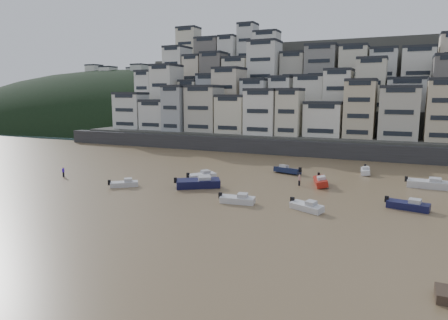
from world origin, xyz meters
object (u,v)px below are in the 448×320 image
at_px(boat_i, 365,170).
at_px(boat_j, 124,183).
at_px(boat_b, 307,206).
at_px(boat_f, 202,175).
at_px(person_blue, 63,172).
at_px(boat_g, 428,182).
at_px(boat_d, 408,204).
at_px(boat_c, 198,182).
at_px(boat_a, 237,198).
at_px(person_pink, 299,180).
at_px(boat_e, 321,180).
at_px(boat_h, 287,169).

distance_m(boat_i, boat_j, 42.07).
relative_size(boat_b, boat_i, 0.91).
relative_size(boat_f, person_blue, 3.13).
distance_m(boat_g, boat_j, 46.50).
relative_size(boat_b, boat_d, 0.88).
bearing_deg(person_blue, boat_i, 27.12).
xyz_separation_m(boat_b, boat_f, (-20.26, 11.22, 0.10)).
relative_size(boat_c, boat_f, 1.33).
distance_m(boat_j, person_blue, 14.44).
relative_size(boat_c, boat_i, 1.39).
height_order(boat_a, person_pink, person_pink).
bearing_deg(boat_f, boat_d, -65.91).
bearing_deg(boat_b, boat_a, -152.97).
bearing_deg(boat_e, person_pink, -82.64).
height_order(boat_b, boat_f, boat_f).
bearing_deg(boat_i, boat_e, -29.60).
bearing_deg(boat_b, boat_e, 119.01).
height_order(boat_b, boat_g, boat_g).
bearing_deg(boat_f, boat_j, 174.11).
height_order(boat_d, boat_g, boat_g).
bearing_deg(boat_d, boat_i, 118.59).
xyz_separation_m(boat_a, boat_i, (13.45, 27.68, 0.03)).
bearing_deg(person_pink, boat_g, 18.96).
distance_m(boat_c, person_blue, 25.19).
xyz_separation_m(boat_a, boat_d, (20.32, 6.10, 0.06)).
relative_size(boat_e, person_pink, 3.39).
height_order(boat_c, boat_i, boat_c).
bearing_deg(boat_i, boat_d, 11.75).
distance_m(boat_h, person_pink, 9.75).
xyz_separation_m(boat_c, person_pink, (13.68, 7.94, -0.12)).
xyz_separation_m(boat_e, boat_i, (5.56, 12.68, -0.09)).
bearing_deg(boat_d, boat_b, -142.25).
relative_size(boat_a, person_pink, 2.86).
relative_size(boat_i, person_pink, 3.00).
xyz_separation_m(boat_b, boat_c, (-17.81, 5.31, 0.34)).
height_order(boat_f, boat_i, boat_f).
bearing_deg(person_pink, boat_a, -109.65).
bearing_deg(boat_j, boat_a, -44.49).
height_order(boat_f, boat_j, boat_f).
bearing_deg(boat_g, boat_f, -164.84).
xyz_separation_m(boat_j, person_blue, (-14.33, 1.80, 0.24)).
height_order(boat_h, person_pink, person_pink).
distance_m(boat_f, boat_j, 12.97).
bearing_deg(person_blue, boat_j, -7.15).
xyz_separation_m(boat_c, person_blue, (-25.09, -2.26, -0.12)).
bearing_deg(person_blue, boat_b, -4.08).
bearing_deg(boat_h, person_pink, 132.00).
bearing_deg(boat_g, person_pink, -159.46).
bearing_deg(boat_g, boat_e, -160.63).
xyz_separation_m(boat_a, boat_g, (23.18, 19.91, 0.21)).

